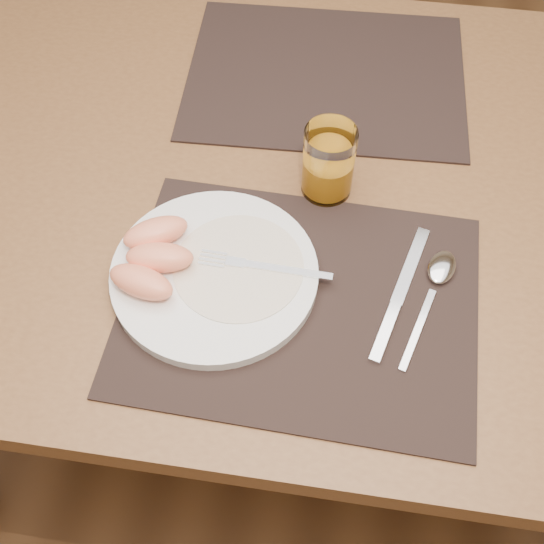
{
  "coord_description": "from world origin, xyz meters",
  "views": [
    {
      "loc": [
        0.05,
        -0.68,
        1.5
      ],
      "look_at": [
        -0.02,
        -0.19,
        0.77
      ],
      "focal_mm": 45.0,
      "sensor_mm": 36.0,
      "label": 1
    }
  ],
  "objects": [
    {
      "name": "ground",
      "position": [
        0.0,
        0.0,
        0.0
      ],
      "size": [
        5.0,
        5.0,
        0.0
      ],
      "primitive_type": "plane",
      "color": "brown",
      "rests_on": "ground"
    },
    {
      "name": "table",
      "position": [
        0.0,
        0.0,
        0.67
      ],
      "size": [
        1.4,
        0.9,
        0.75
      ],
      "color": "brown",
      "rests_on": "ground"
    },
    {
      "name": "placemat_near",
      "position": [
        0.02,
        -0.22,
        0.75
      ],
      "size": [
        0.46,
        0.36,
        0.0
      ],
      "primitive_type": "cube",
      "rotation": [
        0.0,
        0.0,
        -0.03
      ],
      "color": "black",
      "rests_on": "table"
    },
    {
      "name": "placemat_far",
      "position": [
        0.01,
        0.22,
        0.75
      ],
      "size": [
        0.46,
        0.37,
        0.0
      ],
      "primitive_type": "cube",
      "rotation": [
        0.0,
        0.0,
        0.04
      ],
      "color": "black",
      "rests_on": "table"
    },
    {
      "name": "plate",
      "position": [
        -0.09,
        -0.2,
        0.76
      ],
      "size": [
        0.27,
        0.27,
        0.02
      ],
      "primitive_type": "cylinder",
      "color": "white",
      "rests_on": "placemat_near"
    },
    {
      "name": "plate_dressing",
      "position": [
        -0.06,
        -0.19,
        0.77
      ],
      "size": [
        0.17,
        0.17,
        0.0
      ],
      "color": "white",
      "rests_on": "plate"
    },
    {
      "name": "fork",
      "position": [
        -0.05,
        -0.18,
        0.77
      ],
      "size": [
        0.17,
        0.03,
        0.0
      ],
      "color": "silver",
      "rests_on": "plate"
    },
    {
      "name": "knife",
      "position": [
        0.14,
        -0.21,
        0.76
      ],
      "size": [
        0.07,
        0.22,
        0.01
      ],
      "color": "silver",
      "rests_on": "placemat_near"
    },
    {
      "name": "spoon",
      "position": [
        0.19,
        -0.16,
        0.76
      ],
      "size": [
        0.07,
        0.19,
        0.01
      ],
      "color": "silver",
      "rests_on": "placemat_near"
    },
    {
      "name": "juice_glass",
      "position": [
        0.03,
        -0.02,
        0.8
      ],
      "size": [
        0.07,
        0.07,
        0.11
      ],
      "color": "white",
      "rests_on": "placemat_near"
    },
    {
      "name": "grapefruit_wedges",
      "position": [
        -0.17,
        -0.2,
        0.79
      ],
      "size": [
        0.11,
        0.15,
        0.03
      ],
      "color": "#FF9268",
      "rests_on": "plate"
    }
  ]
}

